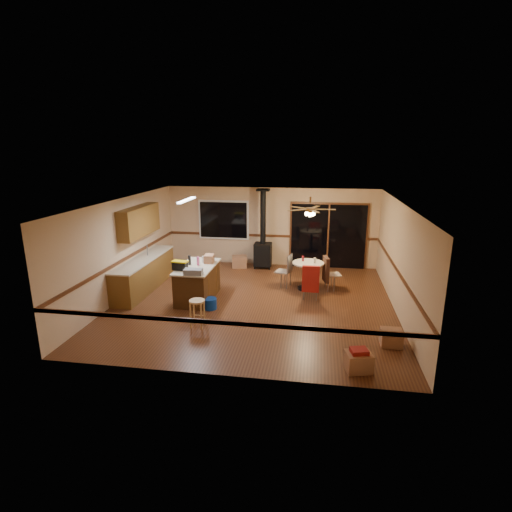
% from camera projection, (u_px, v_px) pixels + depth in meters
% --- Properties ---
extents(floor, '(7.00, 7.00, 0.00)m').
position_uv_depth(floor, '(254.00, 302.00, 10.33)').
color(floor, '#512A16').
rests_on(floor, ground).
extents(ceiling, '(7.00, 7.00, 0.00)m').
position_uv_depth(ceiling, '(254.00, 201.00, 9.65)').
color(ceiling, silver).
rests_on(ceiling, ground).
extents(wall_back, '(7.00, 0.00, 7.00)m').
position_uv_depth(wall_back, '(271.00, 227.00, 13.33)').
color(wall_back, tan).
rests_on(wall_back, ground).
extents(wall_front, '(7.00, 0.00, 7.00)m').
position_uv_depth(wall_front, '(221.00, 306.00, 6.65)').
color(wall_front, tan).
rests_on(wall_front, ground).
extents(wall_left, '(0.00, 7.00, 7.00)m').
position_uv_depth(wall_left, '(123.00, 248.00, 10.51)').
color(wall_left, tan).
rests_on(wall_left, ground).
extents(wall_right, '(0.00, 7.00, 7.00)m').
position_uv_depth(wall_right, '(399.00, 259.00, 9.47)').
color(wall_right, tan).
rests_on(wall_right, ground).
extents(chair_rail, '(7.00, 7.00, 0.08)m').
position_uv_depth(chair_rail, '(254.00, 265.00, 10.07)').
color(chair_rail, '#512A14').
rests_on(chair_rail, ground).
extents(window, '(1.72, 0.10, 1.32)m').
position_uv_depth(window, '(224.00, 220.00, 13.47)').
color(window, black).
rests_on(window, ground).
extents(sliding_door, '(2.52, 0.10, 2.10)m').
position_uv_depth(sliding_door, '(328.00, 236.00, 13.06)').
color(sliding_door, black).
rests_on(sliding_door, ground).
extents(lower_cabinets, '(0.60, 3.00, 0.86)m').
position_uv_depth(lower_cabinets, '(144.00, 274.00, 11.17)').
color(lower_cabinets, brown).
rests_on(lower_cabinets, ground).
extents(countertop, '(0.64, 3.04, 0.04)m').
position_uv_depth(countertop, '(143.00, 259.00, 11.05)').
color(countertop, '#C3B697').
rests_on(countertop, lower_cabinets).
extents(upper_cabinets, '(0.35, 2.00, 0.80)m').
position_uv_depth(upper_cabinets, '(139.00, 221.00, 11.00)').
color(upper_cabinets, brown).
rests_on(upper_cabinets, ground).
extents(kitchen_island, '(0.88, 1.68, 0.90)m').
position_uv_depth(kitchen_island, '(198.00, 282.00, 10.44)').
color(kitchen_island, '#402510').
rests_on(kitchen_island, ground).
extents(wood_stove, '(0.55, 0.50, 2.52)m').
position_uv_depth(wood_stove, '(263.00, 246.00, 13.08)').
color(wood_stove, black).
rests_on(wood_stove, ground).
extents(ceiling_fan, '(0.24, 0.24, 0.55)m').
position_uv_depth(ceiling_fan, '(310.00, 211.00, 10.70)').
color(ceiling_fan, brown).
rests_on(ceiling_fan, ceiling).
extents(fluorescent_strip, '(0.10, 1.20, 0.04)m').
position_uv_depth(fluorescent_strip, '(187.00, 200.00, 10.21)').
color(fluorescent_strip, white).
rests_on(fluorescent_strip, ceiling).
extents(toolbox_grey, '(0.46, 0.27, 0.14)m').
position_uv_depth(toolbox_grey, '(193.00, 272.00, 9.62)').
color(toolbox_grey, slate).
rests_on(toolbox_grey, kitchen_island).
extents(toolbox_black, '(0.38, 0.23, 0.20)m').
position_uv_depth(toolbox_black, '(180.00, 266.00, 9.97)').
color(toolbox_black, black).
rests_on(toolbox_black, kitchen_island).
extents(toolbox_yellow_lid, '(0.42, 0.26, 0.03)m').
position_uv_depth(toolbox_yellow_lid, '(180.00, 262.00, 9.94)').
color(toolbox_yellow_lid, gold).
rests_on(toolbox_yellow_lid, toolbox_black).
extents(box_on_island, '(0.25, 0.33, 0.21)m').
position_uv_depth(box_on_island, '(209.00, 259.00, 10.60)').
color(box_on_island, '#956242').
rests_on(box_on_island, kitchen_island).
extents(bottle_dark, '(0.08, 0.08, 0.25)m').
position_uv_depth(bottle_dark, '(190.00, 260.00, 10.39)').
color(bottle_dark, black).
rests_on(bottle_dark, kitchen_island).
extents(bottle_pink, '(0.09, 0.09, 0.22)m').
position_uv_depth(bottle_pink, '(198.00, 261.00, 10.37)').
color(bottle_pink, '#D84C8C').
rests_on(bottle_pink, kitchen_island).
extents(bottle_white, '(0.06, 0.06, 0.18)m').
position_uv_depth(bottle_white, '(203.00, 260.00, 10.59)').
color(bottle_white, white).
rests_on(bottle_white, kitchen_island).
extents(bar_stool, '(0.40, 0.40, 0.63)m').
position_uv_depth(bar_stool, '(197.00, 314.00, 8.82)').
color(bar_stool, tan).
rests_on(bar_stool, floor).
extents(blue_bucket, '(0.39, 0.39, 0.27)m').
position_uv_depth(blue_bucket, '(210.00, 304.00, 9.86)').
color(blue_bucket, '#0B37A1').
rests_on(blue_bucket, floor).
extents(dining_table, '(0.88, 0.88, 0.78)m').
position_uv_depth(dining_table, '(308.00, 271.00, 11.14)').
color(dining_table, black).
rests_on(dining_table, ground).
extents(glass_red, '(0.07, 0.07, 0.16)m').
position_uv_depth(glass_red, '(303.00, 258.00, 11.17)').
color(glass_red, '#590C14').
rests_on(glass_red, dining_table).
extents(glass_cream, '(0.09, 0.09, 0.16)m').
position_uv_depth(glass_cream, '(315.00, 260.00, 10.98)').
color(glass_cream, beige).
rests_on(glass_cream, dining_table).
extents(chair_left, '(0.49, 0.49, 0.51)m').
position_uv_depth(chair_left, '(287.00, 267.00, 11.28)').
color(chair_left, tan).
rests_on(chair_left, ground).
extents(chair_near, '(0.44, 0.47, 0.70)m').
position_uv_depth(chair_near, '(311.00, 279.00, 10.27)').
color(chair_near, tan).
rests_on(chair_near, ground).
extents(chair_right, '(0.54, 0.51, 0.70)m').
position_uv_depth(chair_right, '(327.00, 269.00, 11.06)').
color(chair_right, tan).
rests_on(chair_right, ground).
extents(box_under_window, '(0.55, 0.48, 0.39)m').
position_uv_depth(box_under_window, '(239.00, 262.00, 13.27)').
color(box_under_window, '#956242').
rests_on(box_under_window, floor).
extents(box_corner_a, '(0.53, 0.47, 0.34)m').
position_uv_depth(box_corner_a, '(358.00, 362.00, 7.11)').
color(box_corner_a, '#956242').
rests_on(box_corner_a, floor).
extents(box_corner_b, '(0.42, 0.36, 0.34)m').
position_uv_depth(box_corner_b, '(391.00, 338.00, 8.02)').
color(box_corner_b, '#956242').
rests_on(box_corner_b, floor).
extents(box_small_red, '(0.34, 0.31, 0.08)m').
position_uv_depth(box_small_red, '(359.00, 351.00, 7.06)').
color(box_small_red, maroon).
rests_on(box_small_red, box_corner_a).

